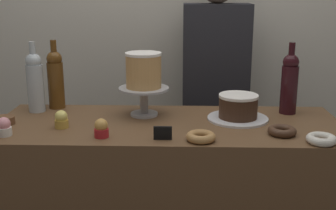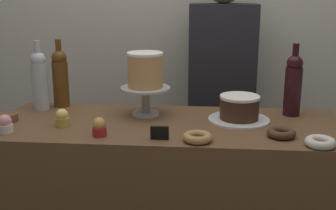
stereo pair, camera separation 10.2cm
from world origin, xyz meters
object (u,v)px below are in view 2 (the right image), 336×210
white_layer_cake (145,70)px  wine_bottle_dark_red (293,84)px  cake_stand_pedestal (146,96)px  chocolate_round_cake (239,107)px  cupcake_caramel (99,127)px  donut_sugar (320,142)px  wine_bottle_clear (40,79)px  wine_bottle_amber (60,77)px  barista_figure (221,106)px  donut_maple (198,137)px  cupcake_lemon (62,118)px  cupcake_strawberry (5,124)px  price_sign_chalkboard (160,133)px  cookie_stack (8,118)px  donut_chocolate (281,133)px

white_layer_cake → wine_bottle_dark_red: bearing=5.1°
white_layer_cake → cake_stand_pedestal: bearing=-90.0°
chocolate_round_cake → white_layer_cake: bearing=172.8°
cupcake_caramel → donut_sugar: size_ratio=0.66×
wine_bottle_clear → donut_sugar: wine_bottle_clear is taller
cake_stand_pedestal → cupcake_caramel: 0.34m
wine_bottle_amber → white_layer_cake: bearing=-15.2°
wine_bottle_dark_red → wine_bottle_amber: size_ratio=1.00×
cake_stand_pedestal → barista_figure: barista_figure is taller
donut_maple → cake_stand_pedestal: bearing=126.3°
wine_bottle_clear → barista_figure: barista_figure is taller
wine_bottle_amber → cupcake_lemon: 0.34m
cupcake_strawberry → cupcake_lemon: same height
donut_maple → price_sign_chalkboard: price_sign_chalkboard is taller
cake_stand_pedestal → chocolate_round_cake: size_ratio=1.31×
chocolate_round_cake → cookie_stack: chocolate_round_cake is taller
barista_figure → white_layer_cake: bearing=-125.6°
donut_maple → wine_bottle_dark_red: bearing=43.2°
price_sign_chalkboard → barista_figure: barista_figure is taller
donut_sugar → cookie_stack: 1.28m
donut_sugar → cake_stand_pedestal: bearing=153.5°
chocolate_round_cake → wine_bottle_dark_red: 0.28m
chocolate_round_cake → wine_bottle_amber: bearing=168.7°
wine_bottle_dark_red → cupcake_caramel: (-0.80, -0.36, -0.11)m
cupcake_caramel → cookie_stack: bearing=161.0°
cookie_stack → white_layer_cake: bearing=14.4°
chocolate_round_cake → price_sign_chalkboard: size_ratio=2.44×
cupcake_strawberry → donut_sugar: bearing=-2.3°
cake_stand_pedestal → white_layer_cake: 0.12m
wine_bottle_dark_red → wine_bottle_clear: bearing=-179.6°
donut_chocolate → donut_sugar: (0.13, -0.09, 0.00)m
chocolate_round_cake → wine_bottle_dark_red: size_ratio=0.53×
cookie_stack → cupcake_strawberry: bearing=-68.4°
donut_sugar → price_sign_chalkboard: (-0.59, 0.02, 0.01)m
donut_chocolate → price_sign_chalkboard: (-0.47, -0.07, 0.01)m
donut_chocolate → cupcake_caramel: bearing=-175.9°
wine_bottle_dark_red → cupcake_strawberry: size_ratio=4.38×
cookie_stack → barista_figure: bearing=34.5°
white_layer_cake → price_sign_chalkboard: size_ratio=2.28×
wine_bottle_dark_red → donut_sugar: size_ratio=2.91×
cake_stand_pedestal → wine_bottle_dark_red: 0.66m
price_sign_chalkboard → chocolate_round_cake: bearing=40.3°
cake_stand_pedestal → white_layer_cake: bearing=90.0°
white_layer_cake → barista_figure: bearing=54.4°
wine_bottle_clear → cupcake_lemon: bearing=-53.2°
wine_bottle_dark_red → donut_sugar: bearing=-85.4°
wine_bottle_dark_red → donut_maple: bearing=-136.8°
wine_bottle_dark_red → donut_maple: 0.58m
cupcake_caramel → donut_sugar: cupcake_caramel is taller
cake_stand_pedestal → donut_maple: bearing=-53.7°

